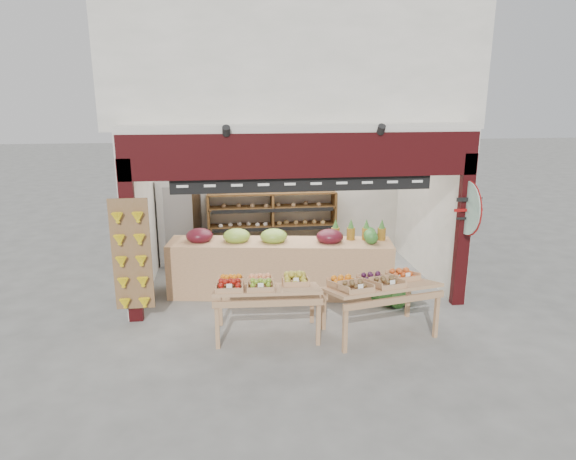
{
  "coord_description": "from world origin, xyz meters",
  "views": [
    {
      "loc": [
        -1.24,
        -9.03,
        3.62
      ],
      "look_at": [
        -0.15,
        -0.2,
        1.21
      ],
      "focal_mm": 32.0,
      "sensor_mm": 36.0,
      "label": 1
    }
  ],
  "objects_px": {
    "watermelon_pile": "(392,292)",
    "mid_counter": "(279,266)",
    "refrigerator": "(180,222)",
    "cardboard_stack": "(218,264)",
    "display_table_right": "(376,284)",
    "display_table_left": "(260,286)",
    "back_shelving": "(272,208)"
  },
  "relations": [
    {
      "from": "display_table_right",
      "to": "refrigerator",
      "type": "bearing_deg",
      "value": 130.43
    },
    {
      "from": "watermelon_pile",
      "to": "mid_counter",
      "type": "bearing_deg",
      "value": 161.25
    },
    {
      "from": "cardboard_stack",
      "to": "watermelon_pile",
      "type": "relative_size",
      "value": 1.4
    },
    {
      "from": "back_shelving",
      "to": "watermelon_pile",
      "type": "height_order",
      "value": "back_shelving"
    },
    {
      "from": "watermelon_pile",
      "to": "back_shelving",
      "type": "bearing_deg",
      "value": 123.22
    },
    {
      "from": "refrigerator",
      "to": "cardboard_stack",
      "type": "distance_m",
      "value": 1.35
    },
    {
      "from": "refrigerator",
      "to": "cardboard_stack",
      "type": "height_order",
      "value": "refrigerator"
    },
    {
      "from": "refrigerator",
      "to": "watermelon_pile",
      "type": "distance_m",
      "value": 4.71
    },
    {
      "from": "refrigerator",
      "to": "cardboard_stack",
      "type": "xyz_separation_m",
      "value": [
        0.78,
        -0.86,
        -0.69
      ]
    },
    {
      "from": "mid_counter",
      "to": "display_table_left",
      "type": "distance_m",
      "value": 1.67
    },
    {
      "from": "cardboard_stack",
      "to": "watermelon_pile",
      "type": "xyz_separation_m",
      "value": [
        3.06,
        -1.78,
        -0.05
      ]
    },
    {
      "from": "refrigerator",
      "to": "display_table_right",
      "type": "relative_size",
      "value": 1.05
    },
    {
      "from": "display_table_left",
      "to": "display_table_right",
      "type": "height_order",
      "value": "display_table_right"
    },
    {
      "from": "refrigerator",
      "to": "mid_counter",
      "type": "relative_size",
      "value": 0.45
    },
    {
      "from": "back_shelving",
      "to": "cardboard_stack",
      "type": "bearing_deg",
      "value": -138.98
    },
    {
      "from": "mid_counter",
      "to": "display_table_right",
      "type": "distance_m",
      "value": 2.2
    },
    {
      "from": "back_shelving",
      "to": "refrigerator",
      "type": "relative_size",
      "value": 1.52
    },
    {
      "from": "back_shelving",
      "to": "watermelon_pile",
      "type": "bearing_deg",
      "value": -56.78
    },
    {
      "from": "cardboard_stack",
      "to": "mid_counter",
      "type": "bearing_deg",
      "value": -44.81
    },
    {
      "from": "refrigerator",
      "to": "display_table_right",
      "type": "bearing_deg",
      "value": -34.44
    },
    {
      "from": "mid_counter",
      "to": "back_shelving",
      "type": "bearing_deg",
      "value": 87.92
    },
    {
      "from": "display_table_left",
      "to": "watermelon_pile",
      "type": "xyz_separation_m",
      "value": [
        2.39,
        0.93,
        -0.59
      ]
    },
    {
      "from": "display_table_right",
      "to": "back_shelving",
      "type": "bearing_deg",
      "value": 106.97
    },
    {
      "from": "cardboard_stack",
      "to": "display_table_right",
      "type": "relative_size",
      "value": 0.59
    },
    {
      "from": "back_shelving",
      "to": "refrigerator",
      "type": "bearing_deg",
      "value": -174.42
    },
    {
      "from": "display_table_left",
      "to": "display_table_right",
      "type": "xyz_separation_m",
      "value": [
        1.74,
        -0.18,
        0.02
      ]
    },
    {
      "from": "cardboard_stack",
      "to": "back_shelving",
      "type": "bearing_deg",
      "value": 41.02
    },
    {
      "from": "refrigerator",
      "to": "watermelon_pile",
      "type": "height_order",
      "value": "refrigerator"
    },
    {
      "from": "back_shelving",
      "to": "watermelon_pile",
      "type": "xyz_separation_m",
      "value": [
        1.85,
        -2.83,
        -0.94
      ]
    },
    {
      "from": "refrigerator",
      "to": "display_table_left",
      "type": "relative_size",
      "value": 1.14
    },
    {
      "from": "back_shelving",
      "to": "refrigerator",
      "type": "height_order",
      "value": "refrigerator"
    },
    {
      "from": "back_shelving",
      "to": "display_table_left",
      "type": "distance_m",
      "value": 3.81
    }
  ]
}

